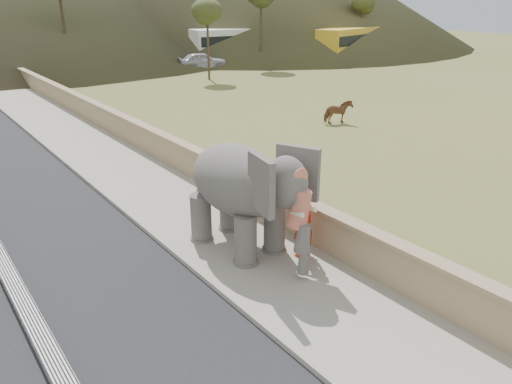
{
  "coord_description": "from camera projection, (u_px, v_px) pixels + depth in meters",
  "views": [
    {
      "loc": [
        -6.28,
        -5.66,
        6.03
      ],
      "look_at": [
        0.2,
        3.17,
        1.7
      ],
      "focal_mm": 35.0,
      "sensor_mm": 36.0,
      "label": 1
    }
  ],
  "objects": [
    {
      "name": "ground",
      "position": [
        342.0,
        321.0,
        9.91
      ],
      "size": [
        160.0,
        160.0,
        0.0
      ],
      "primitive_type": "plane",
      "color": "olive",
      "rests_on": "ground"
    },
    {
      "name": "walkway",
      "position": [
        136.0,
        179.0,
        17.39
      ],
      "size": [
        3.0,
        120.0,
        0.15
      ],
      "primitive_type": "cube",
      "color": "#9E9687",
      "rests_on": "ground"
    },
    {
      "name": "parapet",
      "position": [
        177.0,
        157.0,
        18.12
      ],
      "size": [
        0.3,
        120.0,
        1.1
      ],
      "primitive_type": "cube",
      "color": "tan",
      "rests_on": "ground"
    },
    {
      "name": "cow",
      "position": [
        338.0,
        112.0,
        24.88
      ],
      "size": [
        1.52,
        0.97,
        1.19
      ],
      "primitive_type": "imported",
      "rotation": [
        0.0,
        0.0,
        1.32
      ],
      "color": "brown",
      "rests_on": "ground"
    },
    {
      "name": "distant_car",
      "position": [
        202.0,
        61.0,
        43.48
      ],
      "size": [
        4.53,
        2.83,
        1.44
      ],
      "primitive_type": "imported",
      "rotation": [
        0.0,
        0.0,
        1.28
      ],
      "color": "#ABABB2",
      "rests_on": "ground"
    },
    {
      "name": "bus_white",
      "position": [
        247.0,
        45.0,
        48.34
      ],
      "size": [
        11.24,
        3.96,
        3.1
      ],
      "primitive_type": "cube",
      "rotation": [
        0.0,
        0.0,
        1.44
      ],
      "color": "white",
      "rests_on": "ground"
    },
    {
      "name": "bus_orange",
      "position": [
        356.0,
        44.0,
        49.65
      ],
      "size": [
        11.28,
        5.08,
        3.1
      ],
      "primitive_type": "cube",
      "rotation": [
        0.0,
        0.0,
        1.81
      ],
      "color": "gold",
      "rests_on": "ground"
    },
    {
      "name": "elephant_and_man",
      "position": [
        238.0,
        195.0,
        12.12
      ],
      "size": [
        2.41,
        3.97,
        2.74
      ],
      "color": "#67625D",
      "rests_on": "ground"
    },
    {
      "name": "trees",
      "position": [
        0.0,
        31.0,
        28.72
      ],
      "size": [
        47.53,
        45.39,
        9.4
      ],
      "color": "#473828",
      "rests_on": "ground"
    }
  ]
}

